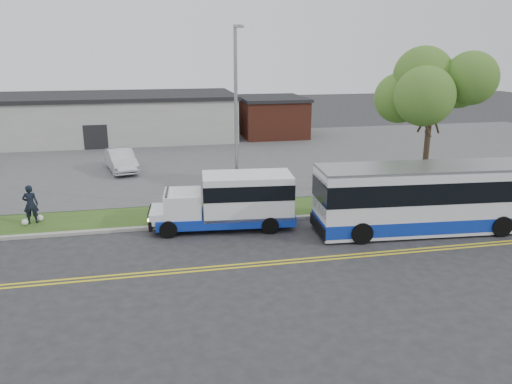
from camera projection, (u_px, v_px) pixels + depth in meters
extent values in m
plane|color=#28282B|center=(185.00, 235.00, 23.58)|extent=(140.00, 140.00, 0.00)
cube|color=yellow|center=(191.00, 268.00, 19.96)|extent=(70.00, 0.12, 0.01)
cube|color=yellow|center=(192.00, 272.00, 19.68)|extent=(70.00, 0.12, 0.01)
cube|color=#9E9B93|center=(183.00, 225.00, 24.59)|extent=(80.00, 0.30, 0.15)
cube|color=#324818|center=(181.00, 215.00, 26.29)|extent=(80.00, 3.30, 0.10)
cube|color=#4C4C4F|center=(170.00, 159.00, 39.55)|extent=(80.00, 25.00, 0.10)
cube|color=#9E9E99|center=(100.00, 119.00, 47.23)|extent=(25.00, 10.00, 4.00)
cube|color=black|center=(98.00, 96.00, 46.63)|extent=(25.40, 10.40, 0.35)
cube|color=black|center=(96.00, 138.00, 42.82)|extent=(2.00, 0.15, 2.20)
cube|color=brown|center=(272.00, 118.00, 49.60)|extent=(6.00, 7.00, 3.60)
cube|color=black|center=(272.00, 98.00, 49.06)|extent=(6.30, 7.30, 0.30)
cylinder|color=#32241B|center=(426.00, 158.00, 28.48)|extent=(0.32, 0.32, 4.76)
ellipsoid|color=#486F27|center=(432.00, 91.00, 27.44)|extent=(5.20, 5.20, 4.42)
cylinder|color=gray|center=(236.00, 122.00, 25.46)|extent=(0.18, 0.18, 9.50)
cylinder|color=gray|center=(237.00, 26.00, 23.51)|extent=(0.12, 1.40, 0.12)
cube|color=gray|center=(240.00, 26.00, 22.92)|extent=(0.35, 0.18, 0.12)
cube|color=#0F2EA3|center=(226.00, 217.00, 24.38)|extent=(6.78, 2.82, 0.49)
cube|color=white|center=(247.00, 195.00, 24.19)|extent=(4.46, 2.61, 2.04)
cube|color=black|center=(247.00, 188.00, 24.09)|extent=(4.48, 2.65, 0.73)
cube|color=white|center=(183.00, 204.00, 23.93)|extent=(1.93, 2.24, 1.17)
cube|color=black|center=(167.00, 200.00, 23.80)|extent=(0.26, 1.85, 0.87)
cube|color=white|center=(161.00, 214.00, 23.95)|extent=(1.15, 2.07, 0.53)
cube|color=black|center=(152.00, 220.00, 23.98)|extent=(0.32, 2.00, 0.49)
sphere|color=#FFD88C|center=(149.00, 220.00, 23.21)|extent=(0.21, 0.21, 0.19)
sphere|color=#FFD88C|center=(152.00, 211.00, 24.60)|extent=(0.21, 0.21, 0.19)
cylinder|color=black|center=(168.00, 229.00, 23.11)|extent=(0.84, 0.34, 0.82)
cylinder|color=black|center=(171.00, 215.00, 25.11)|extent=(0.84, 0.34, 0.82)
cylinder|color=black|center=(270.00, 225.00, 23.64)|extent=(0.84, 0.34, 0.82)
cylinder|color=black|center=(264.00, 211.00, 25.64)|extent=(0.84, 0.34, 0.82)
cube|color=silver|center=(436.00, 198.00, 23.78)|extent=(11.62, 3.42, 3.02)
cube|color=#0F2EA3|center=(434.00, 219.00, 24.07)|extent=(11.65, 3.45, 0.63)
cube|color=black|center=(437.00, 186.00, 23.62)|extent=(11.67, 3.47, 0.99)
cube|color=black|center=(321.00, 195.00, 22.95)|extent=(0.28, 2.40, 1.67)
cube|color=black|center=(318.00, 226.00, 23.36)|extent=(0.31, 2.61, 0.52)
cube|color=gray|center=(439.00, 167.00, 23.36)|extent=(11.62, 3.42, 0.13)
cylinder|color=black|center=(361.00, 233.00, 22.40)|extent=(1.02, 0.40, 1.00)
cylinder|color=black|center=(345.00, 216.00, 24.74)|extent=(1.02, 0.40, 1.00)
cylinder|color=black|center=(501.00, 226.00, 23.27)|extent=(1.02, 0.40, 1.00)
cylinder|color=black|center=(472.00, 210.00, 25.61)|extent=(1.02, 0.40, 1.00)
cylinder|color=black|center=(504.00, 208.00, 25.84)|extent=(1.02, 0.40, 1.00)
imported|color=black|center=(30.00, 204.00, 24.60)|extent=(0.74, 0.51, 1.96)
imported|color=silver|center=(121.00, 160.00, 35.20)|extent=(2.67, 4.99, 1.56)
sphere|color=white|center=(25.00, 222.00, 24.53)|extent=(0.32, 0.32, 0.32)
sphere|color=white|center=(40.00, 218.00, 25.12)|extent=(0.32, 0.32, 0.32)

